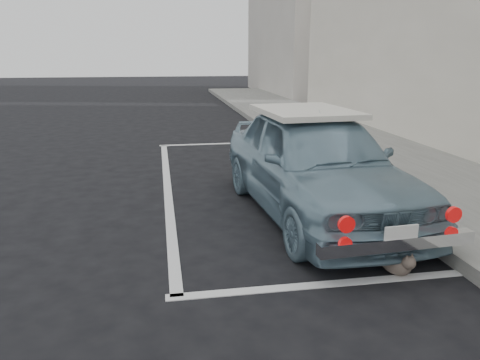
% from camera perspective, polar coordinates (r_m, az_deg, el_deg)
% --- Properties ---
extents(ground, '(80.00, 80.00, 0.00)m').
position_cam_1_polar(ground, '(4.76, 3.10, -10.29)').
color(ground, black).
rests_on(ground, ground).
extents(sidewalk, '(2.80, 40.00, 0.15)m').
position_cam_1_polar(sidewalk, '(7.72, 23.37, -0.88)').
color(sidewalk, slate).
rests_on(sidewalk, ground).
extents(building_far, '(3.50, 10.00, 8.00)m').
position_cam_1_polar(building_far, '(25.35, 7.41, 19.50)').
color(building_far, '#ACA69C').
rests_on(building_far, ground).
extents(pline_rear, '(3.00, 0.12, 0.01)m').
position_cam_1_polar(pline_rear, '(4.47, 10.98, -12.33)').
color(pline_rear, silver).
rests_on(pline_rear, ground).
extents(pline_front, '(3.00, 0.12, 0.01)m').
position_cam_1_polar(pline_front, '(10.98, -1.93, 4.46)').
color(pline_front, silver).
rests_on(pline_front, ground).
extents(pline_side, '(0.12, 7.00, 0.01)m').
position_cam_1_polar(pline_side, '(7.47, -8.84, -0.86)').
color(pline_side, silver).
rests_on(pline_side, ground).
extents(retro_coupe, '(1.89, 4.14, 1.37)m').
position_cam_1_polar(retro_coupe, '(6.09, 9.13, 2.16)').
color(retro_coupe, '#7393A5').
rests_on(retro_coupe, ground).
extents(cat, '(0.31, 0.47, 0.26)m').
position_cam_1_polar(cat, '(4.77, 18.64, -9.52)').
color(cat, '#63594B').
rests_on(cat, ground).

